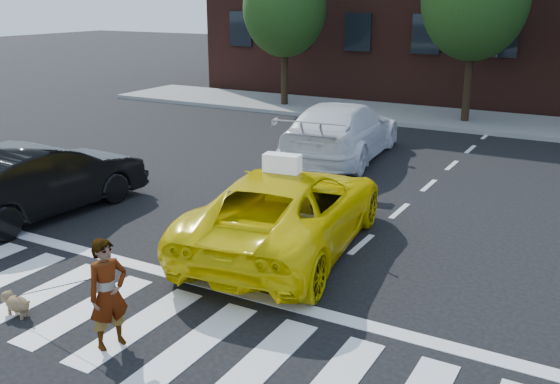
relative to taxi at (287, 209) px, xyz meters
name	(u,v)px	position (x,y,z in m)	size (l,w,h in m)	color
ground	(138,326)	(-0.45, -3.60, -0.75)	(120.00, 120.00, 0.00)	black
crosswalk	(138,326)	(-0.45, -3.60, -0.75)	(13.00, 2.40, 0.01)	silver
stop_line	(205,283)	(-0.45, -2.00, -0.75)	(12.00, 0.30, 0.01)	silver
sidewalk_far	(454,119)	(-0.45, 13.90, -0.68)	(30.00, 4.00, 0.15)	slate
taxi	(287,209)	(0.00, 0.00, 0.00)	(2.50, 5.43, 1.51)	yellow
black_sedan	(42,180)	(-5.45, -0.89, 0.01)	(1.62, 4.65, 1.53)	black
white_suv	(342,131)	(-1.85, 6.62, 0.06)	(2.29, 5.62, 1.63)	white
woman	(108,294)	(-0.40, -4.15, 0.01)	(0.56, 0.36, 1.52)	#999999
dog	(15,303)	(-2.23, -4.21, -0.55)	(0.60, 0.23, 0.34)	#9C744F
taxi_sign	(282,163)	(0.00, -0.20, 0.91)	(0.65, 0.28, 0.32)	white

